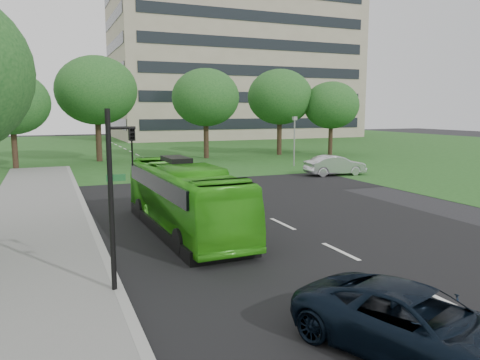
{
  "coord_description": "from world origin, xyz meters",
  "views": [
    {
      "loc": [
        -8.55,
        -14.19,
        4.51
      ],
      "look_at": [
        -1.08,
        3.85,
        1.6
      ],
      "focal_mm": 35.0,
      "sensor_mm": 36.0,
      "label": 1
    }
  ],
  "objects_px": {
    "tree_park_b": "(96,90)",
    "tree_park_c": "(206,98)",
    "office_building": "(234,63)",
    "bus": "(184,198)",
    "sedan": "(335,165)",
    "tree_park_d": "(280,97)",
    "traffic_light": "(117,188)",
    "tree_park_e": "(331,105)",
    "suv": "(417,325)",
    "tree_park_a": "(11,103)",
    "camera_pole": "(294,134)"
  },
  "relations": [
    {
      "from": "tree_park_b",
      "to": "tree_park_c",
      "type": "xyz_separation_m",
      "value": [
        9.74,
        -0.97,
        -0.54
      ]
    },
    {
      "from": "office_building",
      "to": "bus",
      "type": "xyz_separation_m",
      "value": [
        -25.87,
        -59.47,
        -11.23
      ]
    },
    {
      "from": "office_building",
      "to": "sedan",
      "type": "height_order",
      "value": "office_building"
    },
    {
      "from": "tree_park_d",
      "to": "tree_park_b",
      "type": "bearing_deg",
      "value": 178.12
    },
    {
      "from": "traffic_light",
      "to": "tree_park_c",
      "type": "bearing_deg",
      "value": 62.65
    },
    {
      "from": "tree_park_d",
      "to": "traffic_light",
      "type": "height_order",
      "value": "tree_park_d"
    },
    {
      "from": "office_building",
      "to": "tree_park_e",
      "type": "height_order",
      "value": "office_building"
    },
    {
      "from": "sedan",
      "to": "traffic_light",
      "type": "relative_size",
      "value": 0.94
    },
    {
      "from": "tree_park_b",
      "to": "tree_park_e",
      "type": "height_order",
      "value": "tree_park_b"
    },
    {
      "from": "suv",
      "to": "traffic_light",
      "type": "distance_m",
      "value": 7.18
    },
    {
      "from": "bus",
      "to": "tree_park_a",
      "type": "bearing_deg",
      "value": 104.72
    },
    {
      "from": "tree_park_a",
      "to": "tree_park_d",
      "type": "relative_size",
      "value": 0.86
    },
    {
      "from": "tree_park_c",
      "to": "tree_park_e",
      "type": "xyz_separation_m",
      "value": [
        12.68,
        -1.85,
        -0.68
      ]
    },
    {
      "from": "tree_park_b",
      "to": "camera_pole",
      "type": "relative_size",
      "value": 2.3
    },
    {
      "from": "office_building",
      "to": "tree_park_a",
      "type": "relative_size",
      "value": 5.38
    },
    {
      "from": "tree_park_e",
      "to": "tree_park_d",
      "type": "bearing_deg",
      "value": 154.49
    },
    {
      "from": "bus",
      "to": "traffic_light",
      "type": "bearing_deg",
      "value": -122.71
    },
    {
      "from": "tree_park_a",
      "to": "tree_park_c",
      "type": "height_order",
      "value": "tree_park_c"
    },
    {
      "from": "tree_park_d",
      "to": "sedan",
      "type": "relative_size",
      "value": 2.03
    },
    {
      "from": "sedan",
      "to": "camera_pole",
      "type": "relative_size",
      "value": 1.06
    },
    {
      "from": "tree_park_a",
      "to": "bus",
      "type": "xyz_separation_m",
      "value": [
        6.91,
        -22.83,
        -3.79
      ]
    },
    {
      "from": "tree_park_a",
      "to": "tree_park_c",
      "type": "xyz_separation_m",
      "value": [
        16.32,
        2.8,
        0.65
      ]
    },
    {
      "from": "tree_park_b",
      "to": "tree_park_c",
      "type": "distance_m",
      "value": 9.8
    },
    {
      "from": "office_building",
      "to": "bus",
      "type": "bearing_deg",
      "value": -113.51
    },
    {
      "from": "office_building",
      "to": "tree_park_d",
      "type": "relative_size",
      "value": 4.64
    },
    {
      "from": "tree_park_c",
      "to": "bus",
      "type": "xyz_separation_m",
      "value": [
        -9.4,
        -25.63,
        -4.43
      ]
    },
    {
      "from": "tree_park_d",
      "to": "traffic_light",
      "type": "bearing_deg",
      "value": -123.24
    },
    {
      "from": "tree_park_d",
      "to": "tree_park_a",
      "type": "bearing_deg",
      "value": -172.53
    },
    {
      "from": "office_building",
      "to": "traffic_light",
      "type": "height_order",
      "value": "office_building"
    },
    {
      "from": "sedan",
      "to": "camera_pole",
      "type": "xyz_separation_m",
      "value": [
        -0.09,
        5.75,
        1.9
      ]
    },
    {
      "from": "sedan",
      "to": "suv",
      "type": "xyz_separation_m",
      "value": [
        -12.59,
        -21.35,
        -0.06
      ]
    },
    {
      "from": "tree_park_a",
      "to": "camera_pole",
      "type": "xyz_separation_m",
      "value": [
        20.82,
        -6.22,
        -2.46
      ]
    },
    {
      "from": "tree_park_c",
      "to": "camera_pole",
      "type": "bearing_deg",
      "value": -63.46
    },
    {
      "from": "sedan",
      "to": "camera_pole",
      "type": "height_order",
      "value": "camera_pole"
    },
    {
      "from": "tree_park_e",
      "to": "suv",
      "type": "relative_size",
      "value": 1.6
    },
    {
      "from": "office_building",
      "to": "tree_park_c",
      "type": "bearing_deg",
      "value": -115.94
    },
    {
      "from": "tree_park_a",
      "to": "suv",
      "type": "height_order",
      "value": "tree_park_a"
    },
    {
      "from": "tree_park_a",
      "to": "sedan",
      "type": "xyz_separation_m",
      "value": [
        20.91,
        -11.97,
        -4.36
      ]
    },
    {
      "from": "bus",
      "to": "tree_park_d",
      "type": "bearing_deg",
      "value": 54.1
    },
    {
      "from": "office_building",
      "to": "tree_park_d",
      "type": "height_order",
      "value": "office_building"
    },
    {
      "from": "tree_park_d",
      "to": "suv",
      "type": "bearing_deg",
      "value": -113.65
    },
    {
      "from": "bus",
      "to": "camera_pole",
      "type": "distance_m",
      "value": 21.7
    },
    {
      "from": "suv",
      "to": "office_building",
      "type": "bearing_deg",
      "value": 49.74
    },
    {
      "from": "suv",
      "to": "tree_park_e",
      "type": "bearing_deg",
      "value": 37.91
    },
    {
      "from": "office_building",
      "to": "tree_park_c",
      "type": "height_order",
      "value": "office_building"
    },
    {
      "from": "tree_park_a",
      "to": "tree_park_e",
      "type": "xyz_separation_m",
      "value": [
        29.0,
        0.95,
        -0.03
      ]
    },
    {
      "from": "bus",
      "to": "tree_park_e",
      "type": "bearing_deg",
      "value": 44.99
    },
    {
      "from": "tree_park_d",
      "to": "sedan",
      "type": "bearing_deg",
      "value": -102.65
    },
    {
      "from": "tree_park_e",
      "to": "sedan",
      "type": "height_order",
      "value": "tree_park_e"
    },
    {
      "from": "sedan",
      "to": "suv",
      "type": "relative_size",
      "value": 0.92
    }
  ]
}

